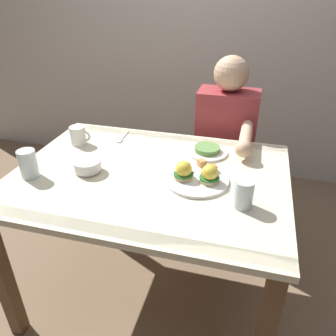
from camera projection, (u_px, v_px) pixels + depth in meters
ground_plane at (153, 289)px, 1.83m from camera, size 6.00×6.00×0.00m
back_wall at (210, 8)px, 2.45m from camera, size 4.80×0.10×2.60m
dining_table at (150, 193)px, 1.52m from camera, size 1.20×0.90×0.74m
eggs_benedict_plate at (196, 176)px, 1.39m from camera, size 0.27×0.27×0.09m
fruit_bowl at (87, 166)px, 1.47m from camera, size 0.12×0.12×0.05m
coffee_mug at (78, 135)px, 1.70m from camera, size 0.11×0.08×0.09m
fork at (123, 137)px, 1.79m from camera, size 0.03×0.16×0.00m
water_glass_near at (29, 166)px, 1.42m from camera, size 0.08×0.08×0.12m
water_glass_far at (243, 195)px, 1.23m from camera, size 0.07×0.07×0.11m
side_plate at (207, 151)px, 1.63m from camera, size 0.20×0.20×0.04m
diner_person at (225, 142)px, 1.95m from camera, size 0.34×0.54×1.14m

